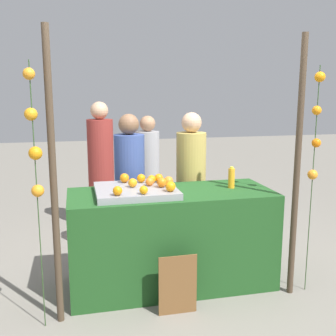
# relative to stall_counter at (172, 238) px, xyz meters

# --- Properties ---
(ground_plane) EXTENTS (24.00, 24.00, 0.00)m
(ground_plane) POSITION_rel_stall_counter_xyz_m (0.00, 0.00, -0.46)
(ground_plane) COLOR gray
(stall_counter) EXTENTS (1.92, 0.77, 0.92)m
(stall_counter) POSITION_rel_stall_counter_xyz_m (0.00, 0.00, 0.00)
(stall_counter) COLOR #1E4C1E
(stall_counter) RESTS_ON ground_plane
(orange_tray) EXTENTS (0.73, 0.65, 0.06)m
(orange_tray) POSITION_rel_stall_counter_xyz_m (-0.34, 0.00, 0.49)
(orange_tray) COLOR gray
(orange_tray) RESTS_ON stall_counter
(orange_0) EXTENTS (0.09, 0.09, 0.09)m
(orange_0) POSITION_rel_stall_counter_xyz_m (-0.41, 0.23, 0.57)
(orange_0) COLOR orange
(orange_0) RESTS_ON orange_tray
(orange_1) EXTENTS (0.07, 0.07, 0.07)m
(orange_1) POSITION_rel_stall_counter_xyz_m (-0.31, -0.26, 0.56)
(orange_1) COLOR orange
(orange_1) RESTS_ON orange_tray
(orange_2) EXTENTS (0.08, 0.08, 0.08)m
(orange_2) POSITION_rel_stall_counter_xyz_m (-0.36, 0.02, 0.56)
(orange_2) COLOR orange
(orange_2) RESTS_ON orange_tray
(orange_3) EXTENTS (0.08, 0.08, 0.08)m
(orange_3) POSITION_rel_stall_counter_xyz_m (-0.09, 0.16, 0.56)
(orange_3) COLOR orange
(orange_3) RESTS_ON orange_tray
(orange_4) EXTENTS (0.08, 0.08, 0.08)m
(orange_4) POSITION_rel_stall_counter_xyz_m (-0.26, 0.19, 0.56)
(orange_4) COLOR orange
(orange_4) RESTS_ON orange_tray
(orange_5) EXTENTS (0.09, 0.09, 0.09)m
(orange_5) POSITION_rel_stall_counter_xyz_m (-0.06, -0.22, 0.57)
(orange_5) COLOR orange
(orange_5) RESTS_ON orange_tray
(orange_6) EXTENTS (0.08, 0.08, 0.08)m
(orange_6) POSITION_rel_stall_counter_xyz_m (-0.20, 0.04, 0.56)
(orange_6) COLOR orange
(orange_6) RESTS_ON orange_tray
(orange_7) EXTENTS (0.09, 0.09, 0.09)m
(orange_7) POSITION_rel_stall_counter_xyz_m (-0.10, -0.04, 0.57)
(orange_7) COLOR orange
(orange_7) RESTS_ON orange_tray
(orange_8) EXTENTS (0.08, 0.08, 0.08)m
(orange_8) POSITION_rel_stall_counter_xyz_m (-0.17, 0.13, 0.56)
(orange_8) COLOR orange
(orange_8) RESTS_ON orange_tray
(orange_9) EXTENTS (0.09, 0.09, 0.09)m
(orange_9) POSITION_rel_stall_counter_xyz_m (-0.03, 0.00, 0.57)
(orange_9) COLOR orange
(orange_9) RESTS_ON orange_tray
(orange_10) EXTENTS (0.08, 0.08, 0.08)m
(orange_10) POSITION_rel_stall_counter_xyz_m (-0.53, -0.25, 0.56)
(orange_10) COLOR orange
(orange_10) RESTS_ON orange_tray
(juice_bottle) EXTENTS (0.06, 0.06, 0.21)m
(juice_bottle) POSITION_rel_stall_counter_xyz_m (0.60, 0.02, 0.56)
(juice_bottle) COLOR #F9A421
(juice_bottle) RESTS_ON stall_counter
(chalkboard_sign) EXTENTS (0.33, 0.03, 0.53)m
(chalkboard_sign) POSITION_rel_stall_counter_xyz_m (-0.08, -0.54, -0.21)
(chalkboard_sign) COLOR brown
(chalkboard_sign) RESTS_ON ground_plane
(vendor_left) EXTENTS (0.33, 0.33, 1.62)m
(vendor_left) POSITION_rel_stall_counter_xyz_m (-0.31, 0.66, 0.29)
(vendor_left) COLOR #384C8C
(vendor_left) RESTS_ON ground_plane
(vendor_right) EXTENTS (0.33, 0.33, 1.63)m
(vendor_right) POSITION_rel_stall_counter_xyz_m (0.38, 0.64, 0.30)
(vendor_right) COLOR tan
(vendor_right) RESTS_ON ground_plane
(crowd_person_0) EXTENTS (0.31, 0.31, 1.54)m
(crowd_person_0) POSITION_rel_stall_counter_xyz_m (0.07, 1.67, 0.26)
(crowd_person_0) COLOR #99999E
(crowd_person_0) RESTS_ON ground_plane
(crowd_person_1) EXTENTS (0.35, 0.35, 1.73)m
(crowd_person_1) POSITION_rel_stall_counter_xyz_m (-0.54, 1.80, 0.34)
(crowd_person_1) COLOR maroon
(crowd_person_1) RESTS_ON ground_plane
(canopy_post_left) EXTENTS (0.06, 0.06, 2.34)m
(canopy_post_left) POSITION_rel_stall_counter_xyz_m (-1.04, -0.42, 0.71)
(canopy_post_left) COLOR #473828
(canopy_post_left) RESTS_ON ground_plane
(canopy_post_right) EXTENTS (0.06, 0.06, 2.34)m
(canopy_post_right) POSITION_rel_stall_counter_xyz_m (1.04, -0.42, 0.71)
(canopy_post_right) COLOR #473828
(canopy_post_right) RESTS_ON ground_plane
(garland_strand_left) EXTENTS (0.11, 0.11, 2.08)m
(garland_strand_left) POSITION_rel_stall_counter_xyz_m (-1.16, -0.49, 1.04)
(garland_strand_left) COLOR #2D4C23
(garland_strand_left) RESTS_ON ground_plane
(garland_strand_right) EXTENTS (0.10, 0.10, 2.08)m
(garland_strand_right) POSITION_rel_stall_counter_xyz_m (1.21, -0.42, 1.06)
(garland_strand_right) COLOR #2D4C23
(garland_strand_right) RESTS_ON ground_plane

